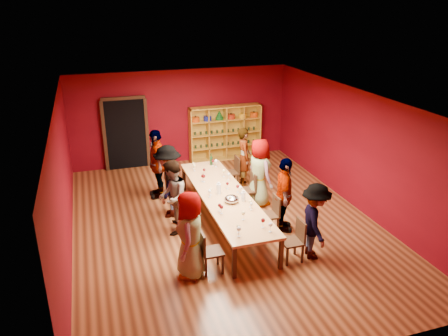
{
  "coord_description": "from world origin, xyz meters",
  "views": [
    {
      "loc": [
        -2.84,
        -8.89,
        5.09
      ],
      "look_at": [
        0.2,
        0.66,
        1.15
      ],
      "focal_mm": 35.0,
      "sensor_mm": 36.0,
      "label": 1
    }
  ],
  "objects_px": {
    "person_left_3": "(168,181)",
    "wine_bottle": "(211,161)",
    "chair_person_right_0": "(296,238)",
    "person_right_0": "(315,221)",
    "chair_person_left_2": "(187,210)",
    "spittoon_bowl": "(232,199)",
    "person_left_4": "(157,164)",
    "person_right_3": "(259,172)",
    "chair_person_right_3": "(249,188)",
    "shelving_unit": "(225,130)",
    "chair_person_left_0": "(208,249)",
    "chair_person_left_3": "(180,195)",
    "person_right_1": "(284,195)",
    "chair_person_right_4": "(233,170)",
    "chair_person_left_4": "(170,178)",
    "person_right_4": "(244,157)",
    "chair_person_right_1": "(272,212)",
    "tasting_table": "(224,196)",
    "person_left_0": "(190,235)",
    "person_left_2": "(172,197)"
  },
  "relations": [
    {
      "from": "person_left_3",
      "to": "wine_bottle",
      "type": "relative_size",
      "value": 5.58
    },
    {
      "from": "chair_person_right_0",
      "to": "person_right_0",
      "type": "xyz_separation_m",
      "value": [
        0.42,
        0.0,
        0.32
      ]
    },
    {
      "from": "chair_person_left_2",
      "to": "spittoon_bowl",
      "type": "relative_size",
      "value": 2.64
    },
    {
      "from": "person_left_4",
      "to": "person_right_3",
      "type": "xyz_separation_m",
      "value": [
        2.42,
        -1.29,
        -0.05
      ]
    },
    {
      "from": "chair_person_right_3",
      "to": "shelving_unit",
      "type": "bearing_deg",
      "value": 82.31
    },
    {
      "from": "chair_person_left_0",
      "to": "chair_person_left_3",
      "type": "height_order",
      "value": "same"
    },
    {
      "from": "person_right_1",
      "to": "chair_person_right_4",
      "type": "height_order",
      "value": "person_right_1"
    },
    {
      "from": "spittoon_bowl",
      "to": "chair_person_left_4",
      "type": "bearing_deg",
      "value": 111.01
    },
    {
      "from": "person_right_0",
      "to": "person_right_4",
      "type": "distance_m",
      "value": 3.94
    },
    {
      "from": "chair_person_left_3",
      "to": "person_right_3",
      "type": "height_order",
      "value": "person_right_3"
    },
    {
      "from": "chair_person_right_1",
      "to": "person_right_1",
      "type": "bearing_deg",
      "value": 0.0
    },
    {
      "from": "person_right_0",
      "to": "chair_person_right_3",
      "type": "bearing_deg",
      "value": 22.9
    },
    {
      "from": "tasting_table",
      "to": "person_left_4",
      "type": "height_order",
      "value": "person_left_4"
    },
    {
      "from": "chair_person_left_4",
      "to": "person_right_3",
      "type": "xyz_separation_m",
      "value": [
        2.09,
        -1.29,
        0.4
      ]
    },
    {
      "from": "person_right_1",
      "to": "spittoon_bowl",
      "type": "height_order",
      "value": "person_right_1"
    },
    {
      "from": "shelving_unit",
      "to": "chair_person_left_0",
      "type": "height_order",
      "value": "shelving_unit"
    },
    {
      "from": "chair_person_left_4",
      "to": "chair_person_right_4",
      "type": "height_order",
      "value": "same"
    },
    {
      "from": "person_left_0",
      "to": "wine_bottle",
      "type": "bearing_deg",
      "value": 178.0
    },
    {
      "from": "chair_person_right_3",
      "to": "person_left_4",
      "type": "bearing_deg",
      "value": 149.18
    },
    {
      "from": "chair_person_left_2",
      "to": "chair_person_left_3",
      "type": "bearing_deg",
      "value": 90.0
    },
    {
      "from": "person_right_1",
      "to": "chair_person_left_3",
      "type": "bearing_deg",
      "value": 74.61
    },
    {
      "from": "chair_person_right_1",
      "to": "chair_person_right_3",
      "type": "bearing_deg",
      "value": 90.0
    },
    {
      "from": "chair_person_left_3",
      "to": "person_left_3",
      "type": "bearing_deg",
      "value": 180.0
    },
    {
      "from": "person_left_0",
      "to": "chair_person_left_4",
      "type": "relative_size",
      "value": 1.97
    },
    {
      "from": "tasting_table",
      "to": "person_left_3",
      "type": "xyz_separation_m",
      "value": [
        -1.18,
        0.8,
        0.21
      ]
    },
    {
      "from": "chair_person_left_3",
      "to": "person_right_3",
      "type": "relative_size",
      "value": 0.5
    },
    {
      "from": "tasting_table",
      "to": "person_left_2",
      "type": "distance_m",
      "value": 1.25
    },
    {
      "from": "shelving_unit",
      "to": "chair_person_right_1",
      "type": "xyz_separation_m",
      "value": [
        -0.49,
        -5.04,
        -0.49
      ]
    },
    {
      "from": "person_left_3",
      "to": "chair_person_left_4",
      "type": "height_order",
      "value": "person_left_3"
    },
    {
      "from": "person_left_3",
      "to": "chair_person_right_1",
      "type": "distance_m",
      "value": 2.62
    },
    {
      "from": "person_left_3",
      "to": "person_right_0",
      "type": "bearing_deg",
      "value": 60.8
    },
    {
      "from": "chair_person_right_4",
      "to": "chair_person_left_4",
      "type": "bearing_deg",
      "value": 179.91
    },
    {
      "from": "person_right_0",
      "to": "tasting_table",
      "type": "bearing_deg",
      "value": 48.32
    },
    {
      "from": "chair_person_left_3",
      "to": "spittoon_bowl",
      "type": "bearing_deg",
      "value": -53.08
    },
    {
      "from": "person_left_3",
      "to": "person_right_1",
      "type": "distance_m",
      "value": 2.83
    },
    {
      "from": "chair_person_left_0",
      "to": "person_left_0",
      "type": "xyz_separation_m",
      "value": [
        -0.35,
        -0.0,
        0.38
      ]
    },
    {
      "from": "chair_person_left_2",
      "to": "person_right_1",
      "type": "distance_m",
      "value": 2.26
    },
    {
      "from": "chair_person_left_3",
      "to": "chair_person_right_3",
      "type": "relative_size",
      "value": 1.0
    },
    {
      "from": "chair_person_left_0",
      "to": "person_right_1",
      "type": "distance_m",
      "value": 2.4
    },
    {
      "from": "tasting_table",
      "to": "person_left_3",
      "type": "distance_m",
      "value": 1.44
    },
    {
      "from": "chair_person_left_0",
      "to": "person_right_3",
      "type": "relative_size",
      "value": 0.5
    },
    {
      "from": "spittoon_bowl",
      "to": "chair_person_left_0",
      "type": "bearing_deg",
      "value": -124.79
    },
    {
      "from": "chair_person_left_2",
      "to": "person_right_3",
      "type": "height_order",
      "value": "person_right_3"
    },
    {
      "from": "shelving_unit",
      "to": "person_left_2",
      "type": "distance_m",
      "value": 5.09
    },
    {
      "from": "person_left_4",
      "to": "person_right_1",
      "type": "relative_size",
      "value": 1.07
    },
    {
      "from": "person_left_3",
      "to": "shelving_unit",
      "type": "bearing_deg",
      "value": 162.26
    },
    {
      "from": "chair_person_right_0",
      "to": "spittoon_bowl",
      "type": "bearing_deg",
      "value": 120.5
    },
    {
      "from": "chair_person_left_2",
      "to": "person_left_4",
      "type": "bearing_deg",
      "value": 99.46
    },
    {
      "from": "tasting_table",
      "to": "person_right_1",
      "type": "distance_m",
      "value": 1.42
    },
    {
      "from": "chair_person_left_3",
      "to": "chair_person_left_0",
      "type": "bearing_deg",
      "value": -90.0
    }
  ]
}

